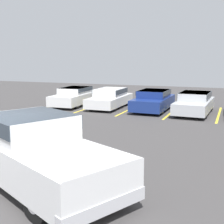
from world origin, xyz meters
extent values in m
cube|color=yellow|center=(-5.94, 12.98, 0.00)|extent=(0.12, 5.42, 0.01)
cube|color=yellow|center=(-3.28, 12.98, 0.00)|extent=(0.12, 5.42, 0.01)
cube|color=yellow|center=(-0.62, 12.98, 0.00)|extent=(0.12, 5.42, 0.01)
cube|color=yellow|center=(2.04, 12.98, 0.00)|extent=(0.12, 5.42, 0.01)
cube|color=yellow|center=(4.70, 12.98, 0.00)|extent=(0.12, 5.42, 0.01)
cube|color=white|center=(0.90, 0.69, 0.72)|extent=(5.76, 4.25, 0.87)
cube|color=white|center=(0.66, 0.82, 1.47)|extent=(2.58, 2.54, 0.63)
cube|color=#2D3842|center=(0.66, 0.82, 1.61)|extent=(2.58, 2.58, 0.35)
cube|color=white|center=(2.43, -0.08, 1.11)|extent=(2.67, 2.64, 0.13)
cube|color=silver|center=(3.26, -0.49, 0.41)|extent=(1.10, 1.93, 0.28)
cylinder|color=black|center=(2.73, 0.70, 0.48)|extent=(0.99, 0.71, 0.95)
cylinder|color=#ADADB2|center=(2.73, 0.70, 0.48)|extent=(0.62, 0.54, 0.52)
cylinder|color=black|center=(1.98, -0.78, 0.48)|extent=(0.99, 0.71, 0.95)
cylinder|color=#ADADB2|center=(1.98, -0.78, 0.48)|extent=(0.62, 0.54, 0.52)
cylinder|color=black|center=(-0.19, 2.17, 0.48)|extent=(0.99, 0.71, 0.95)
cylinder|color=#ADADB2|center=(-0.19, 2.17, 0.48)|extent=(0.62, 0.54, 0.52)
cube|color=silver|center=(-4.66, 13.14, 0.50)|extent=(1.95, 4.71, 0.63)
cube|color=silver|center=(-4.66, 13.23, 1.02)|extent=(1.64, 2.48, 0.41)
cube|color=#2D3842|center=(-4.66, 13.23, 1.10)|extent=(1.71, 2.44, 0.25)
cylinder|color=black|center=(-3.85, 11.83, 0.33)|extent=(0.24, 0.66, 0.66)
cylinder|color=#ADADB2|center=(-3.85, 11.83, 0.33)|extent=(0.23, 0.37, 0.36)
cylinder|color=black|center=(-5.35, 11.76, 0.33)|extent=(0.24, 0.66, 0.66)
cylinder|color=#ADADB2|center=(-5.35, 11.76, 0.33)|extent=(0.23, 0.37, 0.36)
cylinder|color=black|center=(-3.97, 14.52, 0.33)|extent=(0.24, 0.66, 0.66)
cylinder|color=#ADADB2|center=(-3.97, 14.52, 0.33)|extent=(0.23, 0.37, 0.36)
cylinder|color=black|center=(-5.47, 14.45, 0.33)|extent=(0.24, 0.66, 0.66)
cylinder|color=#ADADB2|center=(-5.47, 14.45, 0.33)|extent=(0.23, 0.37, 0.36)
cube|color=silver|center=(-2.06, 13.11, 0.46)|extent=(1.83, 4.46, 0.58)
cube|color=silver|center=(-2.06, 13.19, 0.99)|extent=(1.59, 2.33, 0.49)
cube|color=#2D3842|center=(-2.06, 13.19, 1.09)|extent=(1.66, 2.28, 0.29)
cylinder|color=black|center=(-1.28, 11.83, 0.31)|extent=(0.22, 0.62, 0.62)
cylinder|color=#ADADB2|center=(-1.28, 11.83, 0.31)|extent=(0.23, 0.34, 0.34)
cylinder|color=black|center=(-2.80, 11.81, 0.31)|extent=(0.22, 0.62, 0.62)
cylinder|color=#ADADB2|center=(-2.80, 11.81, 0.31)|extent=(0.23, 0.34, 0.34)
cylinder|color=black|center=(-1.32, 14.40, 0.31)|extent=(0.22, 0.62, 0.62)
cylinder|color=#ADADB2|center=(-1.32, 14.40, 0.31)|extent=(0.23, 0.34, 0.34)
cylinder|color=black|center=(-2.84, 14.38, 0.31)|extent=(0.22, 0.62, 0.62)
cylinder|color=#ADADB2|center=(-2.84, 14.38, 0.31)|extent=(0.23, 0.34, 0.34)
cube|color=navy|center=(0.85, 13.01, 0.49)|extent=(1.88, 4.35, 0.65)
cube|color=navy|center=(0.85, 13.10, 1.03)|extent=(1.63, 2.27, 0.43)
cube|color=#2D3842|center=(0.85, 13.10, 1.12)|extent=(1.71, 2.22, 0.26)
cylinder|color=black|center=(1.63, 11.75, 0.31)|extent=(0.22, 0.62, 0.62)
cylinder|color=#ADADB2|center=(1.63, 11.75, 0.31)|extent=(0.23, 0.34, 0.34)
cylinder|color=black|center=(0.05, 11.77, 0.31)|extent=(0.22, 0.62, 0.62)
cylinder|color=#ADADB2|center=(0.05, 11.77, 0.31)|extent=(0.23, 0.34, 0.34)
cylinder|color=black|center=(1.66, 14.26, 0.31)|extent=(0.22, 0.62, 0.62)
cylinder|color=#ADADB2|center=(1.66, 14.26, 0.31)|extent=(0.23, 0.34, 0.34)
cylinder|color=black|center=(0.08, 14.28, 0.31)|extent=(0.22, 0.62, 0.62)
cylinder|color=#ADADB2|center=(0.08, 14.28, 0.31)|extent=(0.23, 0.34, 0.34)
cube|color=#B7BABF|center=(3.34, 12.76, 0.49)|extent=(1.95, 4.48, 0.61)
cube|color=#B7BABF|center=(3.34, 12.85, 1.02)|extent=(1.65, 2.35, 0.45)
cube|color=#2D3842|center=(3.34, 12.85, 1.11)|extent=(1.72, 2.31, 0.27)
cylinder|color=black|center=(4.06, 11.46, 0.34)|extent=(0.23, 0.68, 0.67)
cylinder|color=#ADADB2|center=(4.06, 11.46, 0.34)|extent=(0.23, 0.38, 0.37)
cylinder|color=black|center=(2.52, 11.52, 0.34)|extent=(0.23, 0.68, 0.67)
cylinder|color=#ADADB2|center=(2.52, 11.52, 0.34)|extent=(0.23, 0.38, 0.37)
cylinder|color=black|center=(4.16, 14.01, 0.34)|extent=(0.23, 0.68, 0.67)
cylinder|color=#ADADB2|center=(4.16, 14.01, 0.34)|extent=(0.23, 0.38, 0.37)
cylinder|color=black|center=(2.62, 14.07, 0.34)|extent=(0.23, 0.68, 0.67)
cylinder|color=#ADADB2|center=(2.62, 14.07, 0.34)|extent=(0.23, 0.38, 0.37)
cube|color=#B7B2A8|center=(-1.02, 16.20, 0.07)|extent=(1.63, 0.20, 0.14)
camera|label=1|loc=(5.41, -5.58, 3.18)|focal=50.00mm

